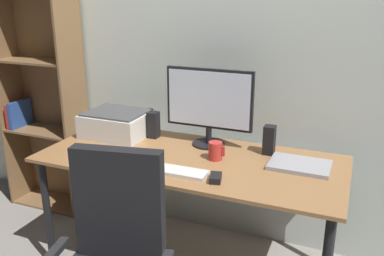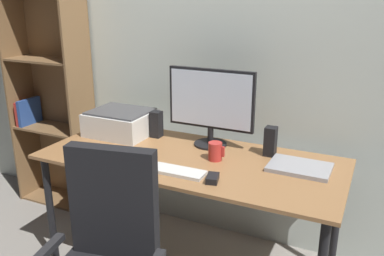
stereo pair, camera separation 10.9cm
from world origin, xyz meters
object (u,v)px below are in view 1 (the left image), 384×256
(keyboard, at_px, (180,172))
(speaker_left, at_px, (153,125))
(monitor, at_px, (209,103))
(mouse, at_px, (216,178))
(desk, at_px, (190,170))
(speaker_right, at_px, (269,140))
(printer, at_px, (117,123))
(laptop, at_px, (300,165))
(bookshelf, at_px, (44,96))
(coffee_mug, at_px, (215,151))

(keyboard, bearing_deg, speaker_left, 130.06)
(monitor, bearing_deg, mouse, -65.73)
(desk, xyz_separation_m, mouse, (0.24, -0.23, 0.09))
(speaker_right, distance_m, printer, 0.99)
(laptop, bearing_deg, keyboard, -149.48)
(laptop, distance_m, bookshelf, 1.98)
(speaker_right, xyz_separation_m, bookshelf, (-1.76, 0.15, 0.06))
(coffee_mug, xyz_separation_m, laptop, (0.45, 0.07, -0.04))
(laptop, bearing_deg, mouse, -136.38)
(coffee_mug, height_order, bookshelf, bookshelf)
(monitor, bearing_deg, speaker_left, -178.80)
(mouse, height_order, coffee_mug, coffee_mug)
(keyboard, bearing_deg, laptop, 29.02)
(monitor, xyz_separation_m, laptop, (0.57, -0.13, -0.26))
(coffee_mug, relative_size, printer, 0.26)
(speaker_left, bearing_deg, monitor, 1.20)
(keyboard, distance_m, printer, 0.74)
(laptop, height_order, printer, printer)
(keyboard, xyz_separation_m, coffee_mug, (0.11, 0.25, 0.04))
(keyboard, xyz_separation_m, bookshelf, (-1.40, 0.60, 0.13))
(speaker_left, distance_m, bookshelf, 1.03)
(desk, distance_m, bookshelf, 1.43)
(monitor, relative_size, coffee_mug, 5.23)
(speaker_left, bearing_deg, speaker_right, 0.00)
(mouse, distance_m, bookshelf, 1.71)
(keyboard, bearing_deg, mouse, -4.64)
(desk, distance_m, keyboard, 0.24)
(speaker_left, distance_m, speaker_right, 0.75)
(printer, bearing_deg, speaker_right, 2.89)
(desk, height_order, printer, printer)
(laptop, bearing_deg, speaker_left, 173.26)
(printer, bearing_deg, bookshelf, 165.45)
(monitor, height_order, keyboard, monitor)
(monitor, distance_m, speaker_left, 0.42)
(coffee_mug, xyz_separation_m, speaker_left, (-0.49, 0.20, 0.03))
(speaker_right, bearing_deg, coffee_mug, -142.25)
(desk, relative_size, coffee_mug, 16.67)
(keyboard, distance_m, speaker_left, 0.59)
(desk, relative_size, printer, 4.29)
(keyboard, xyz_separation_m, laptop, (0.56, 0.32, 0.00))
(coffee_mug, xyz_separation_m, speaker_right, (0.26, 0.20, 0.03))
(monitor, distance_m, printer, 0.65)
(mouse, relative_size, speaker_left, 0.56)
(mouse, xyz_separation_m, speaker_left, (-0.58, 0.46, 0.07))
(keyboard, relative_size, bookshelf, 0.16)
(mouse, distance_m, speaker_left, 0.75)
(desk, xyz_separation_m, printer, (-0.59, 0.17, 0.16))
(monitor, xyz_separation_m, mouse, (0.21, -0.47, -0.25))
(coffee_mug, bearing_deg, speaker_left, 158.00)
(coffee_mug, relative_size, speaker_left, 0.61)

